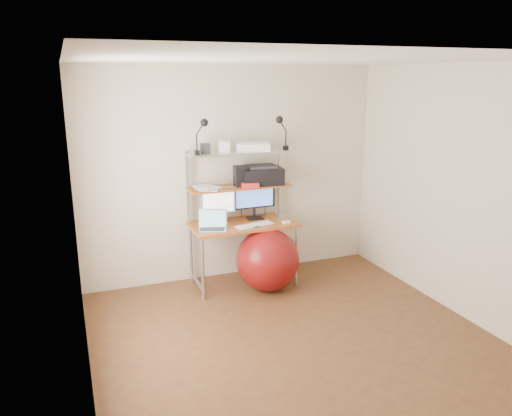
{
  "coord_description": "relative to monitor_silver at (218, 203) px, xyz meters",
  "views": [
    {
      "loc": [
        -1.83,
        -3.71,
        2.38
      ],
      "look_at": [
        0.05,
        1.15,
        0.99
      ],
      "focal_mm": 35.0,
      "sensor_mm": 36.0,
      "label": 1
    }
  ],
  "objects": [
    {
      "name": "monitor_silver",
      "position": [
        0.0,
        0.0,
        0.0
      ],
      "size": [
        0.4,
        0.14,
        0.44
      ],
      "rotation": [
        0.0,
        0.0,
        -0.02
      ],
      "color": "silver",
      "rests_on": "desktop"
    },
    {
      "name": "laptop",
      "position": [
        -0.13,
        -0.22,
        -0.19
      ],
      "size": [
        0.38,
        0.34,
        0.27
      ],
      "rotation": [
        0.0,
        0.0,
        -0.37
      ],
      "color": "silver",
      "rests_on": "desktop"
    },
    {
      "name": "red_box",
      "position": [
        0.35,
        -0.09,
        0.2
      ],
      "size": [
        0.23,
        0.18,
        0.06
      ],
      "primitive_type": "cube",
      "rotation": [
        0.0,
        0.0,
        -0.27
      ],
      "color": "red",
      "rests_on": "mid_shelf"
    },
    {
      "name": "room",
      "position": [
        0.26,
        -1.56,
        0.27
      ],
      "size": [
        3.6,
        3.6,
        3.6
      ],
      "color": "brown",
      "rests_on": "ground"
    },
    {
      "name": "printer",
      "position": [
        0.53,
        0.01,
        0.28
      ],
      "size": [
        0.5,
        0.36,
        0.22
      ],
      "rotation": [
        0.0,
        0.0,
        -0.09
      ],
      "color": "black",
      "rests_on": "mid_shelf"
    },
    {
      "name": "clip_lamp_right",
      "position": [
        0.73,
        -0.08,
        0.86
      ],
      "size": [
        0.15,
        0.09,
        0.39
      ],
      "color": "black",
      "rests_on": "top_shelf"
    },
    {
      "name": "box_grey",
      "position": [
        -0.13,
        0.02,
        0.63
      ],
      "size": [
        0.12,
        0.12,
        0.1
      ],
      "primitive_type": "cube",
      "rotation": [
        0.0,
        0.0,
        -0.15
      ],
      "color": "#2C2C2E",
      "rests_on": "top_shelf"
    },
    {
      "name": "exercise_ball",
      "position": [
        0.46,
        -0.38,
        -0.62
      ],
      "size": [
        0.72,
        0.72,
        0.72
      ],
      "primitive_type": "sphere",
      "color": "maroon",
      "rests_on": "floor"
    },
    {
      "name": "paper_stack",
      "position": [
        -0.12,
        0.01,
        0.18
      ],
      "size": [
        0.32,
        0.4,
        0.02
      ],
      "color": "white",
      "rests_on": "mid_shelf"
    },
    {
      "name": "clip_lamp_left",
      "position": [
        -0.18,
        -0.08,
        0.86
      ],
      "size": [
        0.15,
        0.09,
        0.38
      ],
      "color": "black",
      "rests_on": "top_shelf"
    },
    {
      "name": "wall_outlet",
      "position": [
        1.11,
        0.23,
        -0.68
      ],
      "size": [
        0.08,
        0.01,
        0.12
      ],
      "primitive_type": "cube",
      "color": "white",
      "rests_on": "room"
    },
    {
      "name": "monitor_black",
      "position": [
        0.45,
        0.02,
        0.02
      ],
      "size": [
        0.51,
        0.14,
        0.51
      ],
      "rotation": [
        0.0,
        0.0,
        0.01
      ],
      "color": "black",
      "rests_on": "desktop"
    },
    {
      "name": "box_white",
      "position": [
        0.07,
        -0.03,
        0.64
      ],
      "size": [
        0.12,
        0.1,
        0.13
      ],
      "primitive_type": "cube",
      "rotation": [
        0.0,
        0.0,
        -0.1
      ],
      "color": "white",
      "rests_on": "top_shelf"
    },
    {
      "name": "nas_cube",
      "position": [
        0.28,
        0.02,
        0.29
      ],
      "size": [
        0.17,
        0.17,
        0.23
      ],
      "primitive_type": "cube",
      "rotation": [
        0.0,
        0.0,
        -0.08
      ],
      "color": "black",
      "rests_on": "mid_shelf"
    },
    {
      "name": "scanner",
      "position": [
        0.42,
        -0.0,
        0.62
      ],
      "size": [
        0.44,
        0.35,
        0.1
      ],
      "rotation": [
        0.0,
        0.0,
        -0.31
      ],
      "color": "white",
      "rests_on": "top_shelf"
    },
    {
      "name": "keyboard",
      "position": [
        0.35,
        -0.25,
        -0.23
      ],
      "size": [
        0.46,
        0.21,
        0.01
      ],
      "primitive_type": "cube",
      "rotation": [
        0.0,
        0.0,
        0.21
      ],
      "color": "white",
      "rests_on": "desktop"
    },
    {
      "name": "computer_desk",
      "position": [
        0.26,
        -0.06,
        -0.02
      ],
      "size": [
        1.2,
        0.6,
        1.57
      ],
      "color": "#A66320",
      "rests_on": "ground"
    },
    {
      "name": "mac_mini",
      "position": [
        0.8,
        -0.06,
        -0.22
      ],
      "size": [
        0.22,
        0.22,
        0.04
      ],
      "primitive_type": "cube",
      "rotation": [
        0.0,
        0.0,
        -0.17
      ],
      "color": "silver",
      "rests_on": "desktop"
    },
    {
      "name": "phone",
      "position": [
        0.33,
        -0.25,
        -0.23
      ],
      "size": [
        0.08,
        0.13,
        0.01
      ],
      "primitive_type": "cube",
      "rotation": [
        0.0,
        0.0,
        0.09
      ],
      "color": "black",
      "rests_on": "desktop"
    },
    {
      "name": "mouse",
      "position": [
        0.72,
        -0.29,
        -0.22
      ],
      "size": [
        0.09,
        0.06,
        0.02
      ],
      "primitive_type": "cube",
      "rotation": [
        0.0,
        0.0,
        0.04
      ],
      "color": "white",
      "rests_on": "desktop"
    }
  ]
}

